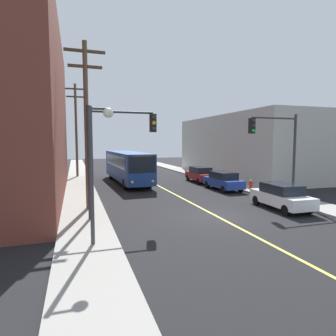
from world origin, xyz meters
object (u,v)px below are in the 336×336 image
(city_bus, at_px, (127,165))
(utility_pole_near, at_px, (86,118))
(parked_car_blue, at_px, (223,180))
(traffic_signal_right_corner, at_px, (276,141))
(street_lamp_left, at_px, (97,155))
(utility_pole_mid, at_px, (76,126))
(traffic_signal_left_corner, at_px, (118,141))
(fire_hydrant, at_px, (251,184))
(parked_car_red, at_px, (200,174))
(parked_car_white, at_px, (281,196))

(city_bus, relative_size, utility_pole_near, 1.21)
(parked_car_blue, height_order, traffic_signal_right_corner, traffic_signal_right_corner)
(traffic_signal_right_corner, xyz_separation_m, street_lamp_left, (-12.24, -4.72, -0.56))
(parked_car_blue, relative_size, traffic_signal_right_corner, 0.74)
(utility_pole_mid, bearing_deg, parked_car_blue, -47.63)
(parked_car_blue, relative_size, street_lamp_left, 0.81)
(traffic_signal_left_corner, bearing_deg, fire_hydrant, 24.95)
(parked_car_blue, height_order, utility_pole_mid, utility_pole_mid)
(parked_car_blue, xyz_separation_m, traffic_signal_left_corner, (-10.22, -6.90, 3.46))
(parked_car_blue, distance_m, parked_car_red, 5.14)
(parked_car_white, xyz_separation_m, utility_pole_mid, (-12.10, 21.09, 5.25))
(street_lamp_left, bearing_deg, city_bus, 76.45)
(city_bus, xyz_separation_m, parked_car_white, (7.21, -14.70, -0.98))
(utility_pole_near, distance_m, street_lamp_left, 6.98)
(traffic_signal_left_corner, bearing_deg, parked_car_blue, 34.02)
(parked_car_white, bearing_deg, city_bus, 116.15)
(city_bus, bearing_deg, street_lamp_left, -103.55)
(city_bus, distance_m, traffic_signal_right_corner, 15.57)
(traffic_signal_left_corner, xyz_separation_m, street_lamp_left, (-1.42, -3.99, -0.56))
(street_lamp_left, bearing_deg, traffic_signal_left_corner, 70.48)
(street_lamp_left, bearing_deg, parked_car_white, 15.45)
(fire_hydrant, bearing_deg, parked_car_white, -108.30)
(utility_pole_mid, bearing_deg, city_bus, -52.65)
(parked_car_white, distance_m, traffic_signal_right_corner, 3.85)
(parked_car_white, distance_m, street_lamp_left, 12.30)
(parked_car_blue, bearing_deg, city_bus, 136.35)
(utility_pole_near, bearing_deg, utility_pole_mid, 91.58)
(traffic_signal_left_corner, relative_size, traffic_signal_right_corner, 1.00)
(parked_car_red, distance_m, fire_hydrant, 6.63)
(utility_pole_near, xyz_separation_m, traffic_signal_left_corner, (1.50, -2.70, -1.40))
(parked_car_white, bearing_deg, street_lamp_left, -164.55)
(parked_car_white, relative_size, parked_car_red, 1.01)
(utility_pole_near, height_order, traffic_signal_right_corner, utility_pole_near)
(city_bus, height_order, parked_car_blue, city_bus)
(parked_car_red, bearing_deg, utility_pole_near, -141.74)
(utility_pole_near, distance_m, traffic_signal_left_corner, 3.40)
(street_lamp_left, xyz_separation_m, fire_hydrant, (13.68, 9.70, -3.16))
(parked_car_white, relative_size, utility_pole_near, 0.44)
(traffic_signal_right_corner, bearing_deg, fire_hydrant, 73.89)
(utility_pole_near, height_order, traffic_signal_left_corner, utility_pole_near)
(parked_car_white, distance_m, fire_hydrant, 6.86)
(utility_pole_near, bearing_deg, parked_car_blue, 19.68)
(parked_car_red, distance_m, street_lamp_left, 20.09)
(parked_car_blue, distance_m, utility_pole_near, 13.37)
(parked_car_blue, xyz_separation_m, utility_pole_near, (-11.73, -4.19, 4.86))
(utility_pole_mid, bearing_deg, traffic_signal_right_corner, -56.78)
(street_lamp_left, bearing_deg, fire_hydrant, 35.34)
(parked_car_red, height_order, utility_pole_near, utility_pole_near)
(city_bus, bearing_deg, parked_car_white, -63.85)
(utility_pole_near, distance_m, traffic_signal_right_corner, 12.56)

